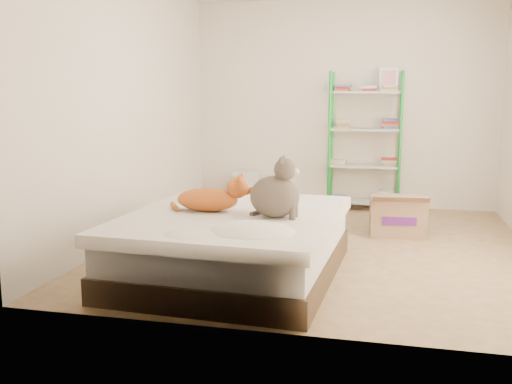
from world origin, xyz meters
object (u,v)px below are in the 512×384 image
(white_bin, at_px, (246,189))
(cardboard_box, at_px, (398,216))
(bed, at_px, (235,244))
(grey_cat, at_px, (275,187))
(shelf_unit, at_px, (365,141))
(orange_cat, at_px, (207,197))

(white_bin, bearing_deg, cardboard_box, -32.69)
(bed, height_order, grey_cat, grey_cat)
(white_bin, bearing_deg, shelf_unit, 1.18)
(orange_cat, relative_size, cardboard_box, 1.00)
(orange_cat, bearing_deg, white_bin, 95.12)
(grey_cat, bearing_deg, white_bin, 19.19)
(cardboard_box, distance_m, white_bin, 2.27)
(cardboard_box, bearing_deg, shelf_unit, 103.59)
(grey_cat, height_order, cardboard_box, grey_cat)
(bed, distance_m, shelf_unit, 3.12)
(bed, distance_m, cardboard_box, 2.10)
(shelf_unit, distance_m, white_bin, 1.64)
(bed, relative_size, white_bin, 4.88)
(bed, height_order, cardboard_box, bed)
(cardboard_box, bearing_deg, grey_cat, -121.67)
(grey_cat, xyz_separation_m, cardboard_box, (0.93, 1.78, -0.53))
(bed, relative_size, cardboard_box, 3.51)
(cardboard_box, bearing_deg, white_bin, 143.24)
(grey_cat, bearing_deg, cardboard_box, -26.53)
(grey_cat, bearing_deg, shelf_unit, -8.81)
(bed, xyz_separation_m, grey_cat, (0.34, -0.11, 0.48))
(orange_cat, bearing_deg, bed, -5.36)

